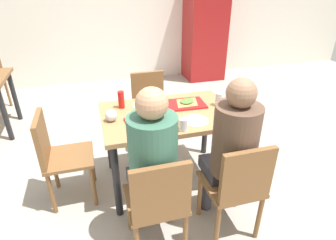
# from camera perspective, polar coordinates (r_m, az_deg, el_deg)

# --- Properties ---
(ground_plane) EXTENTS (10.00, 10.00, 0.02)m
(ground_plane) POSITION_cam_1_polar(r_m,az_deg,el_deg) (2.86, 0.00, -12.05)
(ground_plane) COLOR #9E998E
(back_wall) EXTENTS (10.00, 0.10, 2.80)m
(back_wall) POSITION_cam_1_polar(r_m,az_deg,el_deg) (5.37, -10.23, 22.78)
(back_wall) COLOR silver
(back_wall) RESTS_ON ground_plane
(main_table) EXTENTS (1.17, 0.79, 0.74)m
(main_table) POSITION_cam_1_polar(r_m,az_deg,el_deg) (2.49, 0.00, -0.51)
(main_table) COLOR #9E7247
(main_table) RESTS_ON ground_plane
(chair_near_left) EXTENTS (0.40, 0.40, 0.84)m
(chair_near_left) POSITION_cam_1_polar(r_m,az_deg,el_deg) (1.90, -2.10, -16.34)
(chair_near_left) COLOR brown
(chair_near_left) RESTS_ON ground_plane
(chair_near_right) EXTENTS (0.40, 0.40, 0.84)m
(chair_near_right) POSITION_cam_1_polar(r_m,az_deg,el_deg) (2.08, 14.11, -12.81)
(chair_near_right) COLOR brown
(chair_near_right) RESTS_ON ground_plane
(chair_far_side) EXTENTS (0.40, 0.40, 0.84)m
(chair_far_side) POSITION_cam_1_polar(r_m,az_deg,el_deg) (3.24, -3.80, 3.45)
(chair_far_side) COLOR brown
(chair_far_side) RESTS_ON ground_plane
(chair_left_end) EXTENTS (0.40, 0.40, 0.84)m
(chair_left_end) POSITION_cam_1_polar(r_m,az_deg,el_deg) (2.52, -21.83, -6.27)
(chair_left_end) COLOR brown
(chair_left_end) RESTS_ON ground_plane
(person_in_red) EXTENTS (0.32, 0.42, 1.25)m
(person_in_red) POSITION_cam_1_polar(r_m,az_deg,el_deg) (1.85, -3.30, -7.93)
(person_in_red) COLOR #383842
(person_in_red) RESTS_ON ground_plane
(person_in_brown_jacket) EXTENTS (0.32, 0.42, 1.25)m
(person_in_brown_jacket) POSITION_cam_1_polar(r_m,az_deg,el_deg) (2.03, 13.02, -5.11)
(person_in_brown_jacket) COLOR #383842
(person_in_brown_jacket) RESTS_ON ground_plane
(tray_red_near) EXTENTS (0.39, 0.30, 0.02)m
(tray_red_near) POSITION_cam_1_polar(r_m,az_deg,el_deg) (2.28, -3.99, -0.38)
(tray_red_near) COLOR red
(tray_red_near) RESTS_ON main_table
(tray_red_far) EXTENTS (0.37, 0.28, 0.02)m
(tray_red_far) POSITION_cam_1_polar(r_m,az_deg,el_deg) (2.60, 3.62, 3.33)
(tray_red_far) COLOR red
(tray_red_far) RESTS_ON main_table
(paper_plate_center) EXTENTS (0.22, 0.22, 0.01)m
(paper_plate_center) POSITION_cam_1_polar(r_m,az_deg,el_deg) (2.60, -5.04, 3.15)
(paper_plate_center) COLOR white
(paper_plate_center) RESTS_ON main_table
(paper_plate_near_edge) EXTENTS (0.22, 0.22, 0.01)m
(paper_plate_near_edge) POSITION_cam_1_polar(r_m,az_deg,el_deg) (2.32, 5.66, -0.14)
(paper_plate_near_edge) COLOR white
(paper_plate_near_edge) RESTS_ON main_table
(pizza_slice_a) EXTENTS (0.28, 0.25, 0.02)m
(pizza_slice_a) POSITION_cam_1_polar(r_m,az_deg,el_deg) (2.27, -4.14, -0.04)
(pizza_slice_a) COLOR #DBAD60
(pizza_slice_a) RESTS_ON tray_red_near
(pizza_slice_b) EXTENTS (0.27, 0.27, 0.02)m
(pizza_slice_b) POSITION_cam_1_polar(r_m,az_deg,el_deg) (2.62, 3.96, 3.82)
(pizza_slice_b) COLOR #C68C47
(pizza_slice_b) RESTS_ON tray_red_far
(pizza_slice_c) EXTENTS (0.18, 0.14, 0.02)m
(pizza_slice_c) POSITION_cam_1_polar(r_m,az_deg,el_deg) (2.62, -5.01, 3.68)
(pizza_slice_c) COLOR tan
(pizza_slice_c) RESTS_ON paper_plate_center
(plastic_cup_a) EXTENTS (0.07, 0.07, 0.10)m
(plastic_cup_a) POSITION_cam_1_polar(r_m,az_deg,el_deg) (2.72, -2.55, 5.39)
(plastic_cup_a) COLOR white
(plastic_cup_a) RESTS_ON main_table
(plastic_cup_b) EXTENTS (0.07, 0.07, 0.10)m
(plastic_cup_b) POSITION_cam_1_polar(r_m,az_deg,el_deg) (2.15, 3.21, -0.96)
(plastic_cup_b) COLOR white
(plastic_cup_b) RESTS_ON main_table
(soda_can) EXTENTS (0.07, 0.07, 0.12)m
(soda_can) POSITION_cam_1_polar(r_m,az_deg,el_deg) (2.61, 10.46, 4.21)
(soda_can) COLOR #B7BCC6
(soda_can) RESTS_ON main_table
(condiment_bottle) EXTENTS (0.06, 0.06, 0.16)m
(condiment_bottle) POSITION_cam_1_polar(r_m,az_deg,el_deg) (2.55, -9.64, 4.16)
(condiment_bottle) COLOR red
(condiment_bottle) RESTS_ON main_table
(foil_bundle) EXTENTS (0.10, 0.10, 0.10)m
(foil_bundle) POSITION_cam_1_polar(r_m,az_deg,el_deg) (2.34, -11.67, 0.92)
(foil_bundle) COLOR silver
(foil_bundle) RESTS_ON main_table
(drink_fridge) EXTENTS (0.70, 0.60, 1.90)m
(drink_fridge) POSITION_cam_1_polar(r_m,az_deg,el_deg) (5.47, 7.63, 18.29)
(drink_fridge) COLOR maroon
(drink_fridge) RESTS_ON ground_plane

